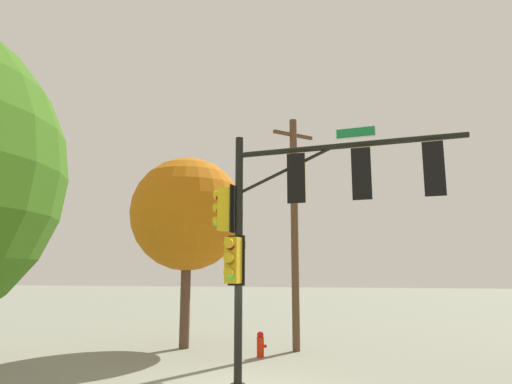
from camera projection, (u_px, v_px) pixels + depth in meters
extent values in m
cylinder|color=black|center=(239.00, 259.00, 10.95)|extent=(0.20, 0.20, 6.27)
cylinder|color=black|center=(344.00, 146.00, 10.52)|extent=(5.36, 1.07, 0.14)
cylinder|color=black|center=(285.00, 171.00, 10.92)|extent=(2.45, 0.50, 1.07)
cube|color=gold|center=(298.00, 180.00, 10.77)|extent=(0.36, 0.40, 1.10)
cube|color=black|center=(296.00, 178.00, 10.58)|extent=(0.44, 0.10, 1.22)
sphere|color=maroon|center=(299.00, 168.00, 11.02)|extent=(0.22, 0.22, 0.22)
cylinder|color=gold|center=(300.00, 166.00, 11.08)|extent=(0.25, 0.17, 0.23)
sphere|color=#855607|center=(299.00, 181.00, 10.96)|extent=(0.22, 0.22, 0.22)
cylinder|color=gold|center=(300.00, 180.00, 11.02)|extent=(0.25, 0.17, 0.23)
sphere|color=#20FF59|center=(300.00, 195.00, 10.90)|extent=(0.22, 0.22, 0.22)
cylinder|color=gold|center=(300.00, 193.00, 10.97)|extent=(0.25, 0.17, 0.23)
cube|color=gold|center=(362.00, 175.00, 10.26)|extent=(0.37, 0.41, 1.10)
cube|color=black|center=(361.00, 173.00, 10.08)|extent=(0.44, 0.11, 1.22)
sphere|color=maroon|center=(363.00, 163.00, 10.51)|extent=(0.22, 0.22, 0.22)
cylinder|color=gold|center=(363.00, 162.00, 10.57)|extent=(0.25, 0.18, 0.23)
sphere|color=#855607|center=(363.00, 177.00, 10.45)|extent=(0.22, 0.22, 0.22)
cylinder|color=gold|center=(363.00, 175.00, 10.51)|extent=(0.25, 0.18, 0.23)
sphere|color=#20FF59|center=(364.00, 191.00, 10.39)|extent=(0.22, 0.22, 0.22)
cylinder|color=gold|center=(364.00, 189.00, 10.45)|extent=(0.25, 0.18, 0.23)
cube|color=yellow|center=(434.00, 170.00, 9.75)|extent=(0.38, 0.41, 1.10)
cube|color=black|center=(434.00, 168.00, 9.56)|extent=(0.44, 0.11, 1.22)
sphere|color=maroon|center=(432.00, 158.00, 10.00)|extent=(0.22, 0.22, 0.22)
cylinder|color=yellow|center=(432.00, 156.00, 10.06)|extent=(0.25, 0.18, 0.23)
sphere|color=#855607|center=(433.00, 172.00, 9.94)|extent=(0.22, 0.22, 0.22)
cylinder|color=yellow|center=(433.00, 171.00, 10.00)|extent=(0.25, 0.18, 0.23)
sphere|color=#20FF59|center=(434.00, 187.00, 9.88)|extent=(0.22, 0.22, 0.22)
cylinder|color=yellow|center=(434.00, 185.00, 9.94)|extent=(0.25, 0.18, 0.23)
cube|color=yellow|center=(226.00, 209.00, 11.29)|extent=(0.41, 0.38, 1.10)
cube|color=black|center=(234.00, 209.00, 11.22)|extent=(0.12, 0.44, 1.22)
sphere|color=maroon|center=(219.00, 197.00, 11.41)|extent=(0.22, 0.22, 0.22)
cylinder|color=yellow|center=(217.00, 195.00, 11.44)|extent=(0.18, 0.25, 0.23)
sphere|color=#855607|center=(219.00, 210.00, 11.35)|extent=(0.22, 0.22, 0.22)
cylinder|color=yellow|center=(217.00, 208.00, 11.38)|extent=(0.18, 0.25, 0.23)
sphere|color=#20FF59|center=(219.00, 223.00, 11.29)|extent=(0.22, 0.22, 0.22)
cylinder|color=yellow|center=(217.00, 221.00, 11.32)|extent=(0.18, 0.25, 0.23)
cube|color=gold|center=(233.00, 260.00, 10.62)|extent=(0.38, 0.41, 1.10)
cube|color=black|center=(236.00, 260.00, 10.81)|extent=(0.44, 0.12, 1.22)
sphere|color=maroon|center=(230.00, 246.00, 10.49)|extent=(0.22, 0.22, 0.22)
cylinder|color=gold|center=(229.00, 243.00, 10.45)|extent=(0.25, 0.18, 0.23)
sphere|color=#855607|center=(230.00, 260.00, 10.44)|extent=(0.22, 0.22, 0.22)
cylinder|color=gold|center=(229.00, 258.00, 10.39)|extent=(0.25, 0.18, 0.23)
sphere|color=#20FF59|center=(230.00, 275.00, 10.38)|extent=(0.22, 0.22, 0.22)
cylinder|color=gold|center=(229.00, 272.00, 10.33)|extent=(0.25, 0.18, 0.23)
cube|color=white|center=(356.00, 133.00, 10.48)|extent=(0.93, 0.18, 0.26)
cube|color=#177B3A|center=(356.00, 133.00, 10.48)|extent=(0.89, 0.18, 0.22)
cube|color=white|center=(239.00, 244.00, 11.02)|extent=(0.18, 0.93, 0.26)
cube|color=#207121|center=(239.00, 244.00, 11.02)|extent=(0.18, 0.89, 0.22)
cylinder|color=brown|center=(295.00, 230.00, 16.40)|extent=(0.28, 0.28, 8.61)
cube|color=brown|center=(293.00, 135.00, 17.03)|extent=(1.44, 1.26, 0.12)
cylinder|color=red|center=(260.00, 347.00, 14.63)|extent=(0.24, 0.24, 0.65)
sphere|color=red|center=(260.00, 335.00, 14.70)|extent=(0.22, 0.22, 0.22)
cylinder|color=red|center=(265.00, 346.00, 14.61)|extent=(0.12, 0.10, 0.10)
cylinder|color=brown|center=(185.00, 305.00, 16.48)|extent=(0.37, 0.37, 3.14)
sphere|color=#B86510|center=(188.00, 214.00, 17.07)|extent=(4.37, 4.37, 4.37)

